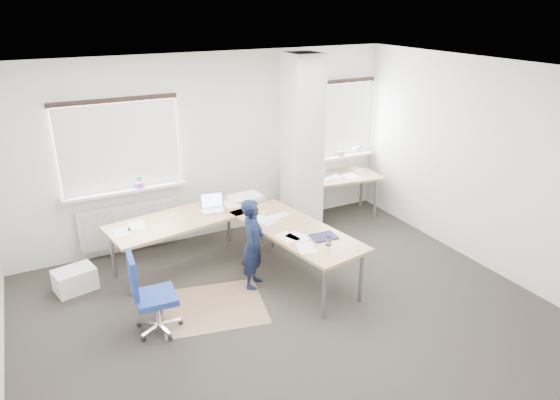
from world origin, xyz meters
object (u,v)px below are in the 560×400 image
desk_main (241,225)px  desk_side (338,178)px  person (253,244)px  task_chair (154,310)px

desk_main → desk_side: size_ratio=1.90×
desk_main → desk_side: (2.19, 0.98, -0.01)m
person → desk_main: bearing=38.1°
desk_main → desk_side: bearing=14.1°
desk_main → task_chair: (-1.41, -0.81, -0.42)m
desk_main → task_chair: task_chair is taller
desk_main → person: bearing=-101.8°
task_chair → person: bearing=19.5°
desk_side → person: desk_side is taller
desk_side → task_chair: desk_side is taller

